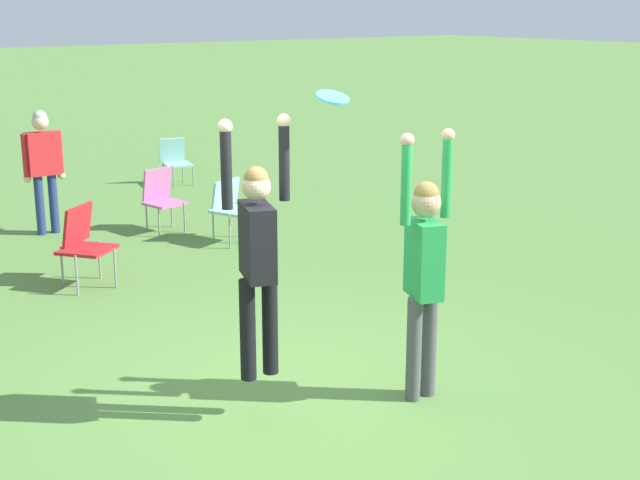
% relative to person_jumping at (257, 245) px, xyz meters
% --- Properties ---
extents(ground_plane, '(120.00, 120.00, 0.00)m').
position_rel_person_jumping_xyz_m(ground_plane, '(0.35, 0.11, -1.38)').
color(ground_plane, '#56843D').
extents(person_jumping, '(0.59, 0.48, 1.97)m').
position_rel_person_jumping_xyz_m(person_jumping, '(0.00, 0.00, 0.00)').
color(person_jumping, black).
rests_on(person_jumping, ground_plane).
extents(person_defending, '(0.52, 0.41, 2.16)m').
position_rel_person_jumping_xyz_m(person_defending, '(1.24, -0.45, -0.23)').
color(person_defending, '#4C4C51').
rests_on(person_defending, ground_plane).
extents(frisbee, '(0.24, 0.24, 0.09)m').
position_rel_person_jumping_xyz_m(frisbee, '(0.49, -0.26, 1.06)').
color(frisbee, '#2D9EDB').
extents(camping_chair_2, '(0.65, 0.70, 0.82)m').
position_rel_person_jumping_xyz_m(camping_chair_2, '(2.51, 4.66, -0.88)').
color(camping_chair_2, gray).
rests_on(camping_chair_2, ground_plane).
extents(camping_chair_3, '(0.73, 0.81, 0.89)m').
position_rel_person_jumping_xyz_m(camping_chair_3, '(0.20, 4.00, -0.86)').
color(camping_chair_3, gray).
rests_on(camping_chair_3, ground_plane).
extents(camping_chair_4, '(0.54, 0.58, 0.87)m').
position_rel_person_jumping_xyz_m(camping_chair_4, '(2.02, 5.74, -0.87)').
color(camping_chair_4, gray).
rests_on(camping_chair_4, ground_plane).
extents(camping_chair_5, '(0.55, 0.59, 0.80)m').
position_rel_person_jumping_xyz_m(camping_chair_5, '(3.69, 8.59, -0.92)').
color(camping_chair_5, gray).
rests_on(camping_chair_5, ground_plane).
extents(person_spectator_near, '(0.58, 0.22, 1.70)m').
position_rel_person_jumping_xyz_m(person_spectator_near, '(0.66, 6.51, -0.36)').
color(person_spectator_near, navy).
rests_on(person_spectator_near, ground_plane).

